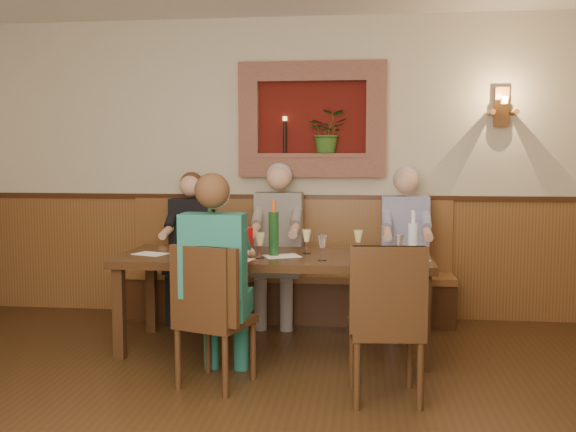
# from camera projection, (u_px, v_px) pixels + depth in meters

# --- Properties ---
(room_shell) EXTENTS (6.04, 6.04, 2.82)m
(room_shell) POSITION_uv_depth(u_px,v_px,m) (221.00, 78.00, 3.04)
(room_shell) COLOR #C4B394
(room_shell) RESTS_ON ground
(wainscoting) EXTENTS (6.02, 6.02, 1.15)m
(wainscoting) POSITION_uv_depth(u_px,v_px,m) (223.00, 345.00, 3.16)
(wainscoting) COLOR brown
(wainscoting) RESTS_ON ground
(wall_niche) EXTENTS (1.36, 0.30, 1.06)m
(wall_niche) POSITION_uv_depth(u_px,v_px,m) (316.00, 124.00, 5.93)
(wall_niche) COLOR #4F100B
(wall_niche) RESTS_ON ground
(wall_sconce) EXTENTS (0.25, 0.20, 0.35)m
(wall_sconce) POSITION_uv_depth(u_px,v_px,m) (502.00, 108.00, 5.71)
(wall_sconce) COLOR brown
(wall_sconce) RESTS_ON ground
(dining_table) EXTENTS (2.40, 0.90, 0.75)m
(dining_table) POSITION_uv_depth(u_px,v_px,m) (275.00, 264.00, 4.99)
(dining_table) COLOR black
(dining_table) RESTS_ON ground
(bench) EXTENTS (3.00, 0.45, 1.11)m
(bench) POSITION_uv_depth(u_px,v_px,m) (288.00, 284.00, 5.95)
(bench) COLOR #381E0F
(bench) RESTS_ON ground
(chair_near_left) EXTENTS (0.54, 0.54, 0.95)m
(chair_near_left) POSITION_uv_depth(u_px,v_px,m) (214.00, 344.00, 4.23)
(chair_near_left) COLOR black
(chair_near_left) RESTS_ON ground
(chair_near_right) EXTENTS (0.48, 0.48, 0.99)m
(chair_near_right) POSITION_uv_depth(u_px,v_px,m) (385.00, 354.00, 3.98)
(chair_near_right) COLOR black
(chair_near_right) RESTS_ON ground
(person_bench_left) EXTENTS (0.39, 0.48, 1.37)m
(person_bench_left) POSITION_uv_depth(u_px,v_px,m) (190.00, 259.00, 5.93)
(person_bench_left) COLOR black
(person_bench_left) RESTS_ON ground
(person_bench_mid) EXTENTS (0.43, 0.53, 1.45)m
(person_bench_mid) POSITION_uv_depth(u_px,v_px,m) (278.00, 257.00, 5.83)
(person_bench_mid) COLOR #524E4B
(person_bench_mid) RESTS_ON ground
(person_bench_right) EXTENTS (0.42, 0.51, 1.42)m
(person_bench_right) POSITION_uv_depth(u_px,v_px,m) (405.00, 261.00, 5.70)
(person_bench_right) COLOR navy
(person_bench_right) RESTS_ON ground
(person_chair_front) EXTENTS (0.41, 0.51, 1.41)m
(person_chair_front) POSITION_uv_depth(u_px,v_px,m) (217.00, 297.00, 4.26)
(person_chair_front) COLOR #195358
(person_chair_front) RESTS_ON ground
(spittoon_bucket) EXTENTS (0.22, 0.22, 0.22)m
(spittoon_bucket) POSITION_uv_depth(u_px,v_px,m) (240.00, 242.00, 4.91)
(spittoon_bucket) COLOR red
(spittoon_bucket) RESTS_ON dining_table
(wine_bottle_green_a) EXTENTS (0.09, 0.09, 0.43)m
(wine_bottle_green_a) POSITION_uv_depth(u_px,v_px,m) (274.00, 233.00, 4.93)
(wine_bottle_green_a) COLOR #19471E
(wine_bottle_green_a) RESTS_ON dining_table
(wine_bottle_green_b) EXTENTS (0.09, 0.09, 0.38)m
(wine_bottle_green_b) POSITION_uv_depth(u_px,v_px,m) (210.00, 233.00, 5.09)
(wine_bottle_green_b) COLOR #19471E
(wine_bottle_green_b) RESTS_ON dining_table
(water_bottle) EXTENTS (0.08, 0.08, 0.38)m
(water_bottle) POSITION_uv_depth(u_px,v_px,m) (413.00, 242.00, 4.53)
(water_bottle) COLOR silver
(water_bottle) RESTS_ON dining_table
(tasting_sheet_a) EXTENTS (0.30, 0.25, 0.00)m
(tasting_sheet_a) POSITION_uv_depth(u_px,v_px,m) (151.00, 254.00, 5.02)
(tasting_sheet_a) COLOR white
(tasting_sheet_a) RESTS_ON dining_table
(tasting_sheet_b) EXTENTS (0.32, 0.28, 0.00)m
(tasting_sheet_b) POSITION_uv_depth(u_px,v_px,m) (282.00, 256.00, 4.91)
(tasting_sheet_b) COLOR white
(tasting_sheet_b) RESTS_ON dining_table
(tasting_sheet_c) EXTENTS (0.35, 0.30, 0.00)m
(tasting_sheet_c) POSITION_uv_depth(u_px,v_px,m) (406.00, 259.00, 4.77)
(tasting_sheet_c) COLOR white
(tasting_sheet_c) RESTS_ON dining_table
(tasting_sheet_d) EXTENTS (0.33, 0.26, 0.00)m
(tasting_sheet_d) POSITION_uv_depth(u_px,v_px,m) (232.00, 260.00, 4.73)
(tasting_sheet_d) COLOR white
(tasting_sheet_d) RESTS_ON dining_table
(wine_glass_0) EXTENTS (0.08, 0.08, 0.19)m
(wine_glass_0) POSITION_uv_depth(u_px,v_px,m) (240.00, 240.00, 5.13)
(wine_glass_0) COLOR white
(wine_glass_0) RESTS_ON dining_table
(wine_glass_1) EXTENTS (0.08, 0.08, 0.19)m
(wine_glass_1) POSITION_uv_depth(u_px,v_px,m) (398.00, 248.00, 4.67)
(wine_glass_1) COLOR white
(wine_glass_1) RESTS_ON dining_table
(wine_glass_2) EXTENTS (0.08, 0.08, 0.19)m
(wine_glass_2) POSITION_uv_depth(u_px,v_px,m) (201.00, 244.00, 4.87)
(wine_glass_2) COLOR #EEDF8E
(wine_glass_2) RESTS_ON dining_table
(wine_glass_3) EXTENTS (0.08, 0.08, 0.19)m
(wine_glass_3) POSITION_uv_depth(u_px,v_px,m) (358.00, 242.00, 4.99)
(wine_glass_3) COLOR #EEDF8E
(wine_glass_3) RESTS_ON dining_table
(wine_glass_4) EXTENTS (0.08, 0.08, 0.19)m
(wine_glass_4) POSITION_uv_depth(u_px,v_px,m) (260.00, 245.00, 4.82)
(wine_glass_4) COLOR #EEDF8E
(wine_glass_4) RESTS_ON dining_table
(wine_glass_5) EXTENTS (0.08, 0.08, 0.19)m
(wine_glass_5) POSITION_uv_depth(u_px,v_px,m) (234.00, 249.00, 4.64)
(wine_glass_5) COLOR #EEDF8E
(wine_glass_5) RESTS_ON dining_table
(wine_glass_6) EXTENTS (0.08, 0.08, 0.19)m
(wine_glass_6) POSITION_uv_depth(u_px,v_px,m) (307.00, 242.00, 5.03)
(wine_glass_6) COLOR #EEDF8E
(wine_glass_6) RESTS_ON dining_table
(wine_glass_7) EXTENTS (0.08, 0.08, 0.19)m
(wine_glass_7) POSITION_uv_depth(u_px,v_px,m) (323.00, 248.00, 4.70)
(wine_glass_7) COLOR white
(wine_glass_7) RESTS_ON dining_table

